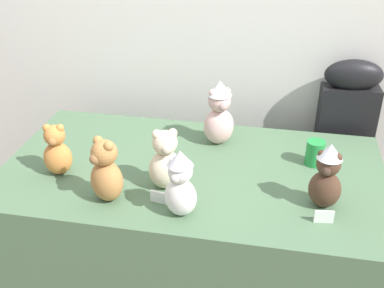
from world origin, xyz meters
The scene contains 11 objects.
display_table centered at (0.00, 0.25, 0.36)m, with size 1.62×0.89×0.73m, color #4C6B4C.
instrument_case centered at (0.68, 0.82, 0.54)m, with size 0.29×0.14×1.06m.
teddy_bear_snow centered at (0.02, -0.07, 0.86)m, with size 0.15×0.13×0.27m.
teddy_bear_cream centered at (-0.08, 0.09, 0.85)m, with size 0.16×0.15×0.26m.
teddy_bear_caramel centered at (-0.28, -0.03, 0.85)m, with size 0.17×0.17×0.26m.
teddy_bear_blush centered at (0.08, 0.50, 0.88)m, with size 0.18×0.17×0.31m.
teddy_bear_ginger centered at (-0.54, 0.11, 0.83)m, with size 0.13×0.12×0.23m.
teddy_bear_cocoa centered at (0.54, 0.08, 0.86)m, with size 0.14×0.13×0.27m.
party_cup_green centered at (0.51, 0.39, 0.78)m, with size 0.08×0.08×0.11m, color #238C3D.
name_card_front_left centered at (-0.08, -0.02, 0.75)m, with size 0.07×0.01×0.05m, color white.
name_card_front_middle centered at (0.54, -0.02, 0.75)m, with size 0.07×0.01×0.05m, color white.
Camera 1 is at (0.34, -1.47, 1.82)m, focal length 45.25 mm.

